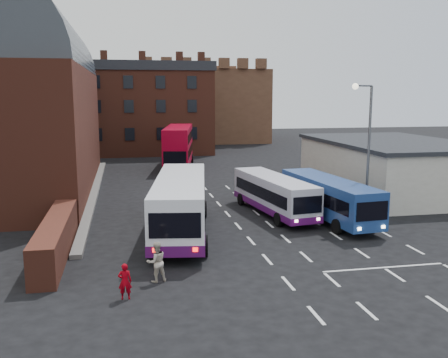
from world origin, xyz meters
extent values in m
plane|color=black|center=(0.00, 0.00, 0.00)|extent=(180.00, 180.00, 0.00)
cube|color=#602B1E|center=(-15.50, 21.00, 5.00)|extent=(12.00, 28.00, 10.00)
cylinder|color=#1E2328|center=(-15.50, 21.00, 10.00)|extent=(12.00, 26.00, 12.00)
cube|color=#602B1E|center=(-10.20, 2.00, 0.90)|extent=(1.20, 10.00, 1.80)
cube|color=beige|center=(15.00, 14.00, 2.00)|extent=(10.00, 16.00, 4.00)
cube|color=#282B30|center=(15.00, 14.00, 4.10)|extent=(10.40, 16.40, 0.30)
cube|color=brown|center=(-6.00, 46.00, 5.50)|extent=(22.00, 10.00, 11.00)
cube|color=brown|center=(6.00, 66.00, 6.00)|extent=(22.00, 22.00, 12.00)
cube|color=white|center=(-3.61, 4.66, 1.91)|extent=(4.55, 12.25, 2.72)
cube|color=black|center=(-3.61, 4.66, 2.07)|extent=(4.42, 11.08, 0.98)
cylinder|color=black|center=(-4.37, 8.63, 0.54)|extent=(0.47, 1.12, 1.09)
cylinder|color=black|center=(-5.62, 0.68, 0.54)|extent=(0.47, 1.12, 1.09)
cylinder|color=black|center=(-1.68, 8.21, 0.54)|extent=(0.47, 1.12, 1.09)
cylinder|color=black|center=(-2.93, 0.25, 0.54)|extent=(0.47, 1.12, 1.09)
cube|color=silver|center=(3.03, 8.16, 1.49)|extent=(3.40, 9.56, 2.13)
cube|color=black|center=(3.03, 8.16, 1.62)|extent=(3.29, 8.38, 0.77)
cylinder|color=black|center=(4.49, 5.35, 0.43)|extent=(0.35, 0.88, 0.85)
cylinder|color=black|center=(3.62, 11.59, 0.43)|extent=(0.35, 0.88, 0.85)
cylinder|color=black|center=(2.39, 5.06, 0.43)|extent=(0.35, 0.88, 0.85)
cylinder|color=black|center=(1.52, 11.30, 0.43)|extent=(0.35, 0.88, 0.85)
cube|color=navy|center=(6.00, 5.95, 1.55)|extent=(3.16, 9.91, 2.21)
cube|color=black|center=(6.00, 5.95, 1.68)|extent=(3.10, 8.72, 0.80)
cylinder|color=black|center=(7.41, 2.97, 0.44)|extent=(0.33, 0.91, 0.89)
cylinder|color=black|center=(6.76, 9.49, 0.44)|extent=(0.33, 0.91, 0.89)
cylinder|color=black|center=(5.20, 2.76, 0.44)|extent=(0.33, 0.91, 0.89)
cylinder|color=black|center=(4.56, 9.28, 0.44)|extent=(0.33, 0.91, 0.89)
cube|color=#A6001C|center=(-0.90, 30.91, 2.51)|extent=(4.48, 11.56, 4.00)
cube|color=black|center=(-0.90, 30.91, 1.95)|extent=(4.33, 10.38, 0.92)
cylinder|color=black|center=(-0.26, 27.16, 0.51)|extent=(0.46, 1.06, 1.03)
cylinder|color=black|center=(1.06, 34.63, 0.51)|extent=(0.46, 1.06, 1.03)
cylinder|color=black|center=(-2.78, 27.60, 0.51)|extent=(0.46, 1.06, 1.03)
cylinder|color=black|center=(-1.47, 35.08, 0.51)|extent=(0.46, 1.06, 1.03)
cylinder|color=#56585C|center=(8.60, 5.88, 4.25)|extent=(0.17, 0.17, 8.51)
cylinder|color=#56585C|center=(7.91, 5.60, 8.51)|extent=(1.42, 0.66, 0.11)
sphere|color=#FFF2CC|center=(7.22, 5.32, 8.46)|extent=(0.38, 0.38, 0.38)
imported|color=#8E000C|center=(-6.83, -4.32, 0.73)|extent=(0.55, 0.38, 1.46)
imported|color=#C0B4A1|center=(-5.49, -2.67, 0.88)|extent=(1.00, 0.87, 1.77)
camera|label=1|loc=(-6.66, -23.34, 7.98)|focal=40.00mm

